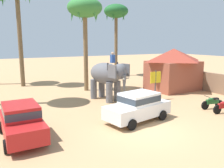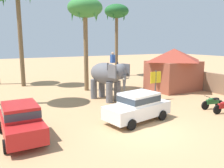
% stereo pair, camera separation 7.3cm
% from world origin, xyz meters
% --- Properties ---
extents(ground_plane, '(120.00, 120.00, 0.00)m').
position_xyz_m(ground_plane, '(0.00, 0.00, 0.00)').
color(ground_plane, tan).
extents(car_sedan_foreground, '(4.33, 2.40, 1.70)m').
position_xyz_m(car_sedan_foreground, '(0.52, 1.60, 0.93)').
color(car_sedan_foreground, white).
rests_on(car_sedan_foreground, ground).
extents(car_parked_far_side, '(1.88, 4.10, 1.70)m').
position_xyz_m(car_parked_far_side, '(-5.90, 2.23, 0.93)').
color(car_parked_far_side, red).
rests_on(car_parked_far_side, ground).
extents(elephant_with_mahout, '(2.45, 4.02, 3.88)m').
position_xyz_m(elephant_with_mahout, '(1.25, 6.88, 1.99)').
color(elephant_with_mahout, slate).
rests_on(elephant_with_mahout, ground).
extents(motorcycle_fourth_in_row, '(1.79, 0.55, 0.94)m').
position_xyz_m(motorcycle_fourth_in_row, '(6.55, 1.16, 0.46)').
color(motorcycle_fourth_in_row, black).
rests_on(motorcycle_fourth_in_row, ground).
extents(palm_tree_near_hut, '(3.20, 3.20, 8.59)m').
position_xyz_m(palm_tree_near_hut, '(1.26, 11.24, 7.43)').
color(palm_tree_near_hut, brown).
rests_on(palm_tree_near_hut, ground).
extents(palm_tree_left_of_road, '(3.20, 3.20, 9.50)m').
position_xyz_m(palm_tree_left_of_road, '(8.65, 18.36, 8.26)').
color(palm_tree_left_of_road, brown).
rests_on(palm_tree_left_of_road, ground).
extents(roadside_hut, '(5.09, 4.31, 4.00)m').
position_xyz_m(roadside_hut, '(8.77, 7.49, 2.12)').
color(roadside_hut, '#994C38').
rests_on(roadside_hut, ground).
extents(compound_wall, '(0.30, 16.00, 1.80)m').
position_xyz_m(compound_wall, '(11.17, 4.00, 0.90)').
color(compound_wall, '#84664C').
rests_on(compound_wall, ground).
extents(signboard_yellow, '(1.00, 0.10, 2.40)m').
position_xyz_m(signboard_yellow, '(4.62, 5.05, 1.69)').
color(signboard_yellow, '#4C4C51').
rests_on(signboard_yellow, ground).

